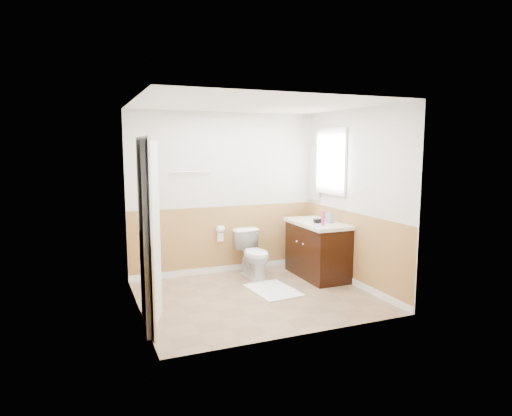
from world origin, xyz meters
name	(u,v)px	position (x,y,z in m)	size (l,w,h in m)	color
floor	(256,296)	(0.00, 0.00, 0.00)	(3.00, 3.00, 0.00)	#8C7051
ceiling	(256,104)	(0.00, 0.00, 2.50)	(3.00, 3.00, 0.00)	white
wall_back	(225,193)	(0.00, 1.30, 1.25)	(3.00, 3.00, 0.00)	silver
wall_front	(304,218)	(0.00, -1.30, 1.25)	(3.00, 3.00, 0.00)	silver
wall_left	(137,209)	(-1.50, 0.00, 1.25)	(3.00, 3.00, 0.00)	silver
wall_right	(354,198)	(1.50, 0.00, 1.25)	(3.00, 3.00, 0.00)	silver
wainscot_back	(225,241)	(0.00, 1.29, 0.50)	(3.00, 3.00, 0.00)	tan
wainscot_front	(303,289)	(0.00, -1.29, 0.50)	(3.00, 3.00, 0.00)	tan
wainscot_left	(140,272)	(-1.49, 0.00, 0.50)	(2.60, 2.60, 0.00)	tan
wainscot_right	(352,250)	(1.49, 0.00, 0.50)	(2.60, 2.60, 0.00)	tan
toilet	(254,254)	(0.30, 0.83, 0.36)	(0.40, 0.70, 0.72)	white
bath_mat	(273,290)	(0.30, 0.12, 0.01)	(0.55, 0.80, 0.02)	white
vanity_cabinet	(317,251)	(1.21, 0.50, 0.40)	(0.55, 1.10, 0.80)	black
vanity_knob_left	(303,244)	(0.91, 0.40, 0.55)	(0.03, 0.03, 0.03)	white
vanity_knob_right	(297,241)	(0.91, 0.60, 0.55)	(0.03, 0.03, 0.03)	silver
countertop	(317,223)	(1.20, 0.50, 0.83)	(0.60, 1.15, 0.05)	white
sink_basin	(313,220)	(1.21, 0.65, 0.86)	(0.36, 0.36, 0.02)	white
faucet	(323,215)	(1.39, 0.65, 0.92)	(0.02, 0.02, 0.14)	silver
lotion_bottle	(323,218)	(1.11, 0.19, 0.96)	(0.05, 0.05, 0.22)	#C5336F
soap_dispenser	(330,216)	(1.33, 0.35, 0.95)	(0.09, 0.09, 0.21)	#909AA3
hair_dryer_body	(318,221)	(1.16, 0.40, 0.89)	(0.07, 0.07, 0.14)	black
hair_dryer_handle	(318,223)	(1.13, 0.35, 0.86)	(0.03, 0.03, 0.07)	black
mirror_panel	(314,173)	(1.48, 1.10, 1.55)	(0.02, 0.35, 0.90)	silver
window_frame	(331,161)	(1.47, 0.59, 1.75)	(0.04, 0.80, 1.00)	white
window_glass	(332,161)	(1.49, 0.59, 1.75)	(0.01, 0.70, 0.90)	white
door	(152,235)	(-1.40, -0.45, 1.02)	(0.05, 0.80, 2.04)	white
door_frame	(145,235)	(-1.48, -0.45, 1.03)	(0.02, 0.92, 2.10)	white
door_knob	(153,236)	(-1.34, -0.12, 0.95)	(0.06, 0.06, 0.06)	silver
towel_bar	(191,172)	(-0.55, 1.25, 1.60)	(0.02, 0.02, 0.62)	silver
tp_holder_bar	(220,229)	(-0.10, 1.23, 0.70)	(0.02, 0.02, 0.14)	silver
tp_roll	(220,229)	(-0.10, 1.23, 0.70)	(0.11, 0.11, 0.10)	white
tp_sheet	(220,236)	(-0.10, 1.23, 0.59)	(0.10, 0.01, 0.16)	white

